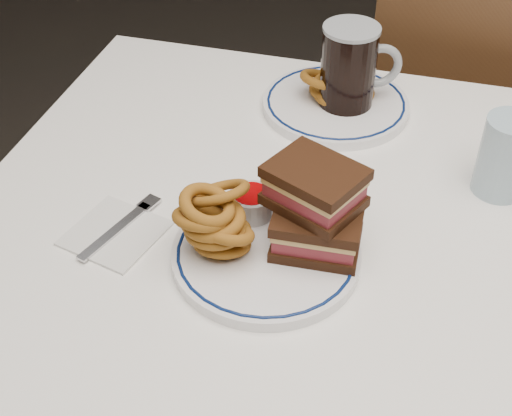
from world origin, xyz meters
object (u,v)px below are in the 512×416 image
(chair_far, at_px, (480,109))
(main_plate, at_px, (266,254))
(beer_mug, at_px, (350,69))
(reuben_sandwich, at_px, (316,208))
(far_plate, at_px, (336,104))

(chair_far, bearing_deg, main_plate, -109.82)
(chair_far, height_order, beer_mug, chair_far)
(reuben_sandwich, distance_m, far_plate, 0.35)
(chair_far, bearing_deg, beer_mug, -121.01)
(main_plate, xyz_separation_m, far_plate, (0.02, 0.38, -0.00))
(main_plate, height_order, beer_mug, beer_mug)
(main_plate, bearing_deg, reuben_sandwich, 29.96)
(main_plate, height_order, reuben_sandwich, reuben_sandwich)
(chair_far, relative_size, beer_mug, 6.59)
(reuben_sandwich, bearing_deg, beer_mug, 92.75)
(reuben_sandwich, distance_m, beer_mug, 0.35)
(chair_far, height_order, reuben_sandwich, chair_far)
(far_plate, bearing_deg, main_plate, -93.04)
(main_plate, distance_m, reuben_sandwich, 0.09)
(reuben_sandwich, xyz_separation_m, far_plate, (-0.04, 0.35, -0.06))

